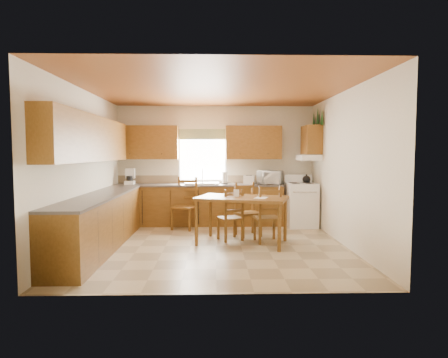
{
  "coord_description": "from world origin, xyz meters",
  "views": [
    {
      "loc": [
        -0.02,
        -6.44,
        1.62
      ],
      "look_at": [
        0.15,
        0.3,
        1.15
      ],
      "focal_mm": 30.0,
      "sensor_mm": 36.0,
      "label": 1
    }
  ],
  "objects_px": {
    "chair_far_left": "(184,204)",
    "chair_far_right": "(248,210)",
    "microwave": "(270,177)",
    "chair_near_right": "(267,214)",
    "stove": "(301,205)",
    "dining_table": "(242,220)",
    "chair_near_left": "(230,215)"
  },
  "relations": [
    {
      "from": "stove",
      "to": "chair_near_right",
      "type": "bearing_deg",
      "value": -124.97
    },
    {
      "from": "stove",
      "to": "chair_far_left",
      "type": "distance_m",
      "value": 2.56
    },
    {
      "from": "stove",
      "to": "chair_far_right",
      "type": "relative_size",
      "value": 0.91
    },
    {
      "from": "stove",
      "to": "microwave",
      "type": "bearing_deg",
      "value": 156.79
    },
    {
      "from": "chair_near_left",
      "to": "dining_table",
      "type": "bearing_deg",
      "value": 102.07
    },
    {
      "from": "chair_far_left",
      "to": "chair_far_right",
      "type": "xyz_separation_m",
      "value": [
        1.3,
        -0.67,
        -0.03
      ]
    },
    {
      "from": "stove",
      "to": "chair_far_right",
      "type": "bearing_deg",
      "value": -145.37
    },
    {
      "from": "microwave",
      "to": "chair_near_right",
      "type": "bearing_deg",
      "value": -80.24
    },
    {
      "from": "chair_far_left",
      "to": "microwave",
      "type": "bearing_deg",
      "value": 33.54
    },
    {
      "from": "chair_near_left",
      "to": "stove",
      "type": "bearing_deg",
      "value": -166.32
    },
    {
      "from": "microwave",
      "to": "chair_far_left",
      "type": "relative_size",
      "value": 0.46
    },
    {
      "from": "microwave",
      "to": "dining_table",
      "type": "xyz_separation_m",
      "value": [
        -0.76,
        -1.78,
        -0.65
      ]
    },
    {
      "from": "chair_near_right",
      "to": "chair_far_left",
      "type": "relative_size",
      "value": 0.93
    },
    {
      "from": "chair_near_left",
      "to": "microwave",
      "type": "bearing_deg",
      "value": -146.44
    },
    {
      "from": "stove",
      "to": "chair_near_right",
      "type": "height_order",
      "value": "chair_near_right"
    },
    {
      "from": "stove",
      "to": "chair_near_left",
      "type": "relative_size",
      "value": 0.99
    },
    {
      "from": "dining_table",
      "to": "chair_far_left",
      "type": "bearing_deg",
      "value": 149.17
    },
    {
      "from": "chair_far_left",
      "to": "chair_far_right",
      "type": "distance_m",
      "value": 1.47
    },
    {
      "from": "chair_near_right",
      "to": "chair_far_left",
      "type": "xyz_separation_m",
      "value": [
        -1.6,
        1.18,
        0.04
      ]
    },
    {
      "from": "microwave",
      "to": "dining_table",
      "type": "height_order",
      "value": "microwave"
    },
    {
      "from": "microwave",
      "to": "stove",
      "type": "bearing_deg",
      "value": -2.38
    },
    {
      "from": "chair_far_left",
      "to": "chair_far_right",
      "type": "height_order",
      "value": "chair_far_left"
    },
    {
      "from": "dining_table",
      "to": "chair_near_right",
      "type": "bearing_deg",
      "value": 30.29
    },
    {
      "from": "chair_near_right",
      "to": "chair_far_right",
      "type": "bearing_deg",
      "value": -68.17
    },
    {
      "from": "chair_near_left",
      "to": "chair_near_right",
      "type": "height_order",
      "value": "chair_near_right"
    },
    {
      "from": "chair_near_left",
      "to": "chair_far_left",
      "type": "distance_m",
      "value": 1.38
    },
    {
      "from": "microwave",
      "to": "chair_near_right",
      "type": "relative_size",
      "value": 0.49
    },
    {
      "from": "chair_near_left",
      "to": "chair_near_right",
      "type": "xyz_separation_m",
      "value": [
        0.67,
        -0.17,
        0.04
      ]
    },
    {
      "from": "chair_near_right",
      "to": "chair_far_right",
      "type": "distance_m",
      "value": 0.59
    },
    {
      "from": "dining_table",
      "to": "chair_far_left",
      "type": "xyz_separation_m",
      "value": [
        -1.13,
        1.29,
        0.13
      ]
    },
    {
      "from": "chair_far_left",
      "to": "dining_table",
      "type": "bearing_deg",
      "value": -29.52
    },
    {
      "from": "dining_table",
      "to": "chair_near_right",
      "type": "height_order",
      "value": "chair_near_right"
    }
  ]
}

